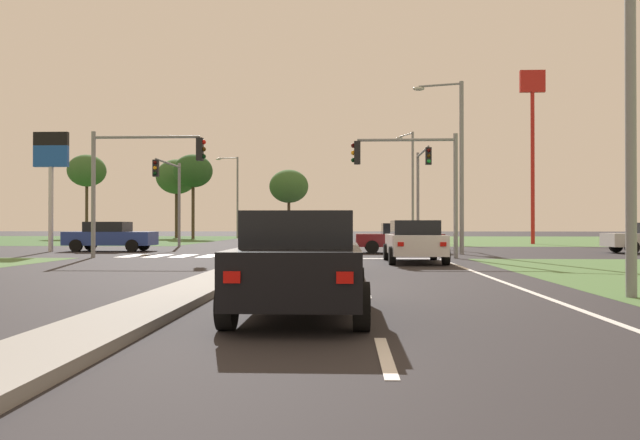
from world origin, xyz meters
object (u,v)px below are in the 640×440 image
Objects in this scene: fuel_price_totem at (51,164)px; treeline_third at (193,171)px; street_lamp_second at (457,157)px; treeline_fourth at (289,186)px; street_lamp_third at (411,180)px; car_maroon_fourth at (400,238)px; street_lamp_fourth at (235,192)px; traffic_signal_far_left at (171,187)px; car_white_second at (414,241)px; car_beige_third at (317,244)px; traffic_signal_near_right at (416,172)px; treeline_near at (87,171)px; treeline_second at (177,177)px; pedestrian_at_median at (301,228)px; traffic_signal_far_right at (422,179)px; car_black_sixth at (301,263)px; traffic_signal_near_left at (136,170)px; fastfood_pole_sign at (532,118)px; car_blue_near at (110,236)px.

fuel_price_totem is 0.72× the size of treeline_third.
street_lamp_second is 0.95× the size of treeline_third.
treeline_third is 1.15× the size of treeline_fourth.
car_maroon_fourth is at bearing -97.71° from street_lamp_third.
street_lamp_fourth is at bearing 22.85° from car_maroon_fourth.
traffic_signal_far_left is 0.87× the size of fuel_price_totem.
car_white_second is 0.57× the size of street_lamp_second.
car_maroon_fourth is 4.78m from street_lamp_second.
traffic_signal_near_right is (3.71, 7.71, 2.74)m from car_beige_third.
street_lamp_fourth reaches higher than fuel_price_totem.
street_lamp_fourth is at bearing 1.64° from treeline_near.
street_lamp_fourth is 6.77m from treeline_second.
street_lamp_third is 20.15m from treeline_fourth.
traffic_signal_far_right is at bearing -150.51° from pedestrian_at_median.
fuel_price_totem is at bearing -127.79° from traffic_signal_far_left.
traffic_signal_near_right is (0.24, -4.76, 2.80)m from car_maroon_fourth.
street_lamp_third is (2.45, 24.59, 1.50)m from traffic_signal_near_right.
street_lamp_second is 43.16m from treeline_second.
street_lamp_second reaches higher than car_black_sixth.
street_lamp_third reaches higher than traffic_signal_far_left.
traffic_signal_near_left is 36.55m from treeline_third.
treeline_third is at bearing -150.44° from treeline_fourth.
street_lamp_second is at bearing -90.33° from street_lamp_third.
car_black_sixth is at bearing -106.68° from street_lamp_second.
car_black_sixth is 39.12m from fastfood_pole_sign.
car_white_second is 0.62× the size of treeline_fourth.
car_white_second is 0.37× the size of fastfood_pole_sign.
car_beige_third is 0.36× the size of fastfood_pole_sign.
car_white_second is 14.69m from traffic_signal_far_right.
street_lamp_second is 20.50m from fuel_price_totem.
traffic_signal_near_left is (-8.03, 7.71, 2.88)m from car_beige_third.
traffic_signal_far_left reaches higher than car_white_second.
treeline_fourth is at bearing 125.17° from street_lamp_third.
fuel_price_totem reaches higher than pedestrian_at_median.
treeline_third is at bearing 106.00° from car_black_sixth.
car_maroon_fourth is at bearing 153.93° from street_lamp_second.
traffic_signal_near_left is at bearing -139.07° from fastfood_pole_sign.
fastfood_pole_sign is at bearing 117.22° from car_blue_near.
car_white_second is 5.91m from car_beige_third.
car_blue_near is 0.51× the size of treeline_near.
traffic_signal_near_left is 11.43m from traffic_signal_far_left.
car_black_sixth is at bearing 27.81° from car_blue_near.
fastfood_pole_sign is (14.19, 35.49, 8.32)m from car_black_sixth.
traffic_signal_far_left reaches higher than car_black_sixth.
street_lamp_second is at bearing -57.28° from treeline_third.
traffic_signal_far_left is (-13.32, 6.52, 2.97)m from car_maroon_fourth.
street_lamp_second is 18.51m from fastfood_pole_sign.
treeline_second reaches higher than treeline_fourth.
fastfood_pole_sign reaches higher than street_lamp_fourth.
fuel_price_totem is at bearing 137.56° from car_beige_third.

